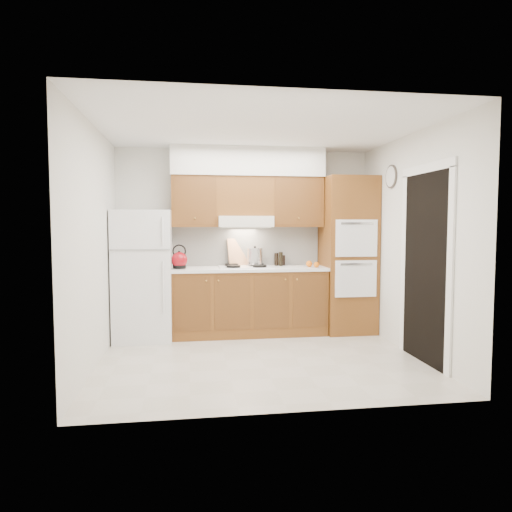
{
  "coord_description": "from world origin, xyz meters",
  "views": [
    {
      "loc": [
        -0.78,
        -5.05,
        1.54
      ],
      "look_at": [
        0.01,
        0.45,
        1.15
      ],
      "focal_mm": 32.0,
      "sensor_mm": 36.0,
      "label": 1
    }
  ],
  "objects_px": {
    "fridge": "(143,275)",
    "stock_pot": "(255,256)",
    "kettle": "(179,260)",
    "oven_cabinet": "(348,255)"
  },
  "relations": [
    {
      "from": "fridge",
      "to": "stock_pot",
      "type": "height_order",
      "value": "fridge"
    },
    {
      "from": "kettle",
      "to": "stock_pot",
      "type": "height_order",
      "value": "stock_pot"
    },
    {
      "from": "stock_pot",
      "to": "oven_cabinet",
      "type": "bearing_deg",
      "value": -6.17
    },
    {
      "from": "kettle",
      "to": "fridge",
      "type": "bearing_deg",
      "value": -171.08
    },
    {
      "from": "oven_cabinet",
      "to": "stock_pot",
      "type": "height_order",
      "value": "oven_cabinet"
    },
    {
      "from": "fridge",
      "to": "oven_cabinet",
      "type": "height_order",
      "value": "oven_cabinet"
    },
    {
      "from": "fridge",
      "to": "stock_pot",
      "type": "distance_m",
      "value": 1.55
    },
    {
      "from": "fridge",
      "to": "oven_cabinet",
      "type": "relative_size",
      "value": 0.78
    },
    {
      "from": "oven_cabinet",
      "to": "kettle",
      "type": "xyz_separation_m",
      "value": [
        -2.37,
        -0.05,
        -0.04
      ]
    },
    {
      "from": "oven_cabinet",
      "to": "kettle",
      "type": "relative_size",
      "value": 10.12
    }
  ]
}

